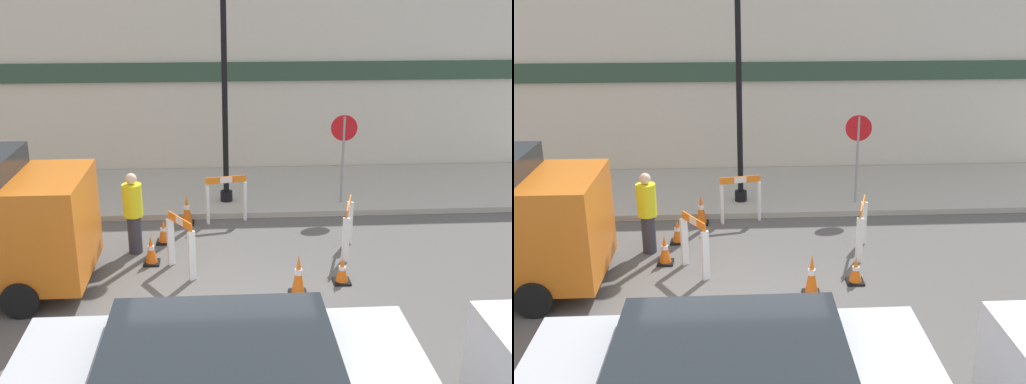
{
  "view_description": "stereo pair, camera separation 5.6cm",
  "coord_description": "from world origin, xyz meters",
  "views": [
    {
      "loc": [
        0.01,
        -8.06,
        5.04
      ],
      "look_at": [
        0.73,
        3.44,
        1.0
      ],
      "focal_mm": 42.0,
      "sensor_mm": 36.0,
      "label": 1
    },
    {
      "loc": [
        0.06,
        -8.06,
        5.04
      ],
      "look_at": [
        0.73,
        3.44,
        1.0
      ],
      "focal_mm": 42.0,
      "sensor_mm": 36.0,
      "label": 2
    }
  ],
  "objects": [
    {
      "name": "stop_sign",
      "position": [
        2.84,
        5.09,
        1.53
      ],
      "size": [
        0.6,
        0.08,
        2.08
      ],
      "rotation": [
        0.0,
        0.0,
        3.04
      ],
      "color": "gray",
      "rests_on": "sidewalk_slab"
    },
    {
      "name": "barricade_2",
      "position": [
        0.13,
        4.35,
        0.57
      ],
      "size": [
        0.91,
        0.31,
        1.05
      ],
      "rotation": [
        0.0,
        0.0,
        9.63
      ],
      "color": "white",
      "rests_on": "ground_plane"
    },
    {
      "name": "traffic_cone_3",
      "position": [
        -1.17,
        3.27,
        0.24
      ],
      "size": [
        0.3,
        0.3,
        0.5
      ],
      "color": "black",
      "rests_on": "ground_plane"
    },
    {
      "name": "traffic_cone_0",
      "position": [
        -0.74,
        4.26,
        0.33
      ],
      "size": [
        0.3,
        0.3,
        0.68
      ],
      "color": "black",
      "rests_on": "ground_plane"
    },
    {
      "name": "person_worker",
      "position": [
        -1.69,
        2.85,
        0.87
      ],
      "size": [
        0.39,
        0.39,
        1.63
      ],
      "rotation": [
        0.0,
        0.0,
        0.04
      ],
      "color": "#33333D",
      "rests_on": "ground_plane"
    },
    {
      "name": "streetlamp_post",
      "position": [
        0.14,
        5.34,
        3.68
      ],
      "size": [
        0.44,
        0.44,
        5.54
      ],
      "color": "black",
      "rests_on": "sidewalk_slab"
    },
    {
      "name": "traffic_cone_1",
      "position": [
        1.29,
        0.96,
        0.36
      ],
      "size": [
        0.3,
        0.3,
        0.75
      ],
      "color": "black",
      "rests_on": "ground_plane"
    },
    {
      "name": "barricade_0",
      "position": [
        -0.73,
        1.93,
        0.58
      ],
      "size": [
        0.56,
        0.76,
        1.08
      ],
      "rotation": [
        0.0,
        0.0,
        5.3
      ],
      "color": "white",
      "rests_on": "ground_plane"
    },
    {
      "name": "sidewalk_slab",
      "position": [
        0.0,
        6.26,
        0.07
      ],
      "size": [
        18.0,
        3.53,
        0.13
      ],
      "color": "#ADA89E",
      "rests_on": "ground_plane"
    },
    {
      "name": "traffic_cone_4",
      "position": [
        2.12,
        1.34,
        0.23
      ],
      "size": [
        0.3,
        0.3,
        0.48
      ],
      "color": "black",
      "rests_on": "ground_plane"
    },
    {
      "name": "storefront_facade",
      "position": [
        0.0,
        8.1,
        2.75
      ],
      "size": [
        18.0,
        0.22,
        5.5
      ],
      "color": "beige",
      "rests_on": "ground_plane"
    },
    {
      "name": "ground_plane",
      "position": [
        0.0,
        0.0,
        0.0
      ],
      "size": [
        60.0,
        60.0,
        0.0
      ],
      "primitive_type": "plane",
      "color": "#565451"
    },
    {
      "name": "barricade_1",
      "position": [
        2.47,
        2.59,
        0.57
      ],
      "size": [
        0.39,
        0.94,
        1.05
      ],
      "rotation": [
        0.0,
        0.0,
        7.57
      ],
      "color": "white",
      "rests_on": "ground_plane"
    },
    {
      "name": "traffic_cone_2",
      "position": [
        -1.32,
        2.31,
        0.28
      ],
      "size": [
        0.3,
        0.3,
        0.58
      ],
      "color": "black",
      "rests_on": "ground_plane"
    }
  ]
}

